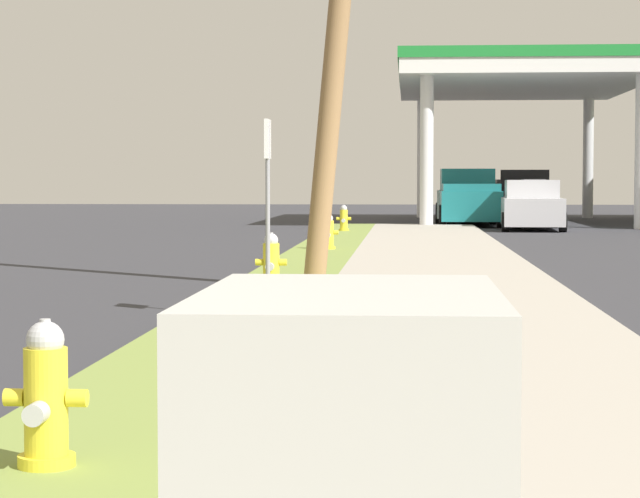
{
  "coord_description": "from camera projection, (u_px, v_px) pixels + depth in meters",
  "views": [
    {
      "loc": [
        2.45,
        -1.63,
        1.56
      ],
      "look_at": [
        1.28,
        15.14,
        0.63
      ],
      "focal_mm": 70.29,
      "sensor_mm": 36.0,
      "label": 1
    }
  ],
  "objects": [
    {
      "name": "car_tan_by_near_pump",
      "position": [
        467.0,
        200.0,
        53.48
      ],
      "size": [
        2.2,
        4.61,
        1.57
      ],
      "color": "tan",
      "rests_on": "ground"
    },
    {
      "name": "fire_hydrant_second",
      "position": [
        271.0,
        264.0,
        16.66
      ],
      "size": [
        0.42,
        0.38,
        0.74
      ],
      "color": "yellow",
      "rests_on": "grass_verge"
    },
    {
      "name": "fire_hydrant_fourth",
      "position": [
        344.0,
        219.0,
        35.77
      ],
      "size": [
        0.42,
        0.38,
        0.74
      ],
      "color": "yellow",
      "rests_on": "grass_verge"
    },
    {
      "name": "street_sign_post",
      "position": [
        268.0,
        173.0,
        14.02
      ],
      "size": [
        0.05,
        0.36,
        2.12
      ],
      "color": "gray",
      "rests_on": "grass_verge"
    },
    {
      "name": "truck_black_at_forecourt",
      "position": [
        524.0,
        197.0,
        49.59
      ],
      "size": [
        2.53,
        5.55,
        1.97
      ],
      "color": "black",
      "rests_on": "ground"
    },
    {
      "name": "fire_hydrant_third",
      "position": [
        328.0,
        234.0,
        26.24
      ],
      "size": [
        0.42,
        0.37,
        0.74
      ],
      "color": "yellow",
      "rests_on": "grass_verge"
    },
    {
      "name": "truck_white_on_apron",
      "position": [
        467.0,
        198.0,
        46.44
      ],
      "size": [
        2.44,
        5.52,
        1.97
      ],
      "color": "white",
      "rests_on": "ground"
    },
    {
      "name": "truck_teal_at_far_bay",
      "position": [
        468.0,
        199.0,
        43.42
      ],
      "size": [
        2.12,
        5.4,
        1.97
      ],
      "color": "#197075",
      "rests_on": "ground"
    },
    {
      "name": "car_silver_by_far_pump",
      "position": [
        531.0,
        207.0,
        39.44
      ],
      "size": [
        2.1,
        4.57,
        1.57
      ],
      "color": "#BCBCC1",
      "rests_on": "ground"
    },
    {
      "name": "fire_hydrant_nearest",
      "position": [
        46.0,
        402.0,
        6.26
      ],
      "size": [
        0.42,
        0.37,
        0.74
      ],
      "color": "yellow",
      "rests_on": "grass_verge"
    }
  ]
}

